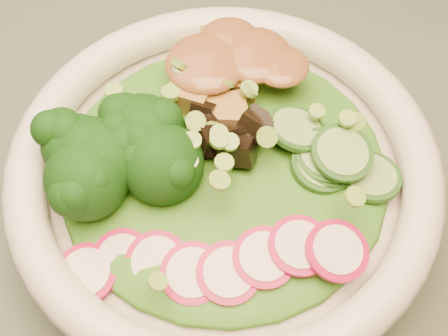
{
  "coord_description": "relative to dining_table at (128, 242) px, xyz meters",
  "views": [
    {
      "loc": [
        0.08,
        -0.25,
        1.15
      ],
      "look_at": [
        0.09,
        -0.03,
        0.81
      ],
      "focal_mm": 50.0,
      "sensor_mm": 36.0,
      "label": 1
    }
  ],
  "objects": [
    {
      "name": "dining_table",
      "position": [
        0.0,
        0.0,
        0.0
      ],
      "size": [
        1.2,
        0.8,
        0.75
      ],
      "color": "black",
      "rests_on": "ground"
    },
    {
      "name": "salad_bowl",
      "position": [
        0.09,
        -0.03,
        0.15
      ],
      "size": [
        0.28,
        0.28,
        0.08
      ],
      "rotation": [
        0.0,
        0.0,
        -0.23
      ],
      "color": "white",
      "rests_on": "dining_table"
    },
    {
      "name": "lettuce_bed",
      "position": [
        0.09,
        -0.03,
        0.18
      ],
      "size": [
        0.21,
        0.21,
        0.02
      ],
      "primitive_type": "ellipsoid",
      "color": "#216A16",
      "rests_on": "salad_bowl"
    },
    {
      "name": "broccoli_florets",
      "position": [
        0.02,
        -0.03,
        0.19
      ],
      "size": [
        0.1,
        0.09,
        0.05
      ],
      "primitive_type": null,
      "rotation": [
        0.0,
        0.0,
        -0.23
      ],
      "color": "black",
      "rests_on": "salad_bowl"
    },
    {
      "name": "radish_slices",
      "position": [
        0.09,
        -0.1,
        0.18
      ],
      "size": [
        0.12,
        0.07,
        0.02
      ],
      "primitive_type": null,
      "rotation": [
        0.0,
        0.0,
        -0.23
      ],
      "color": "#AD0D43",
      "rests_on": "salad_bowl"
    },
    {
      "name": "cucumber_slices",
      "position": [
        0.15,
        -0.04,
        0.19
      ],
      "size": [
        0.09,
        0.09,
        0.04
      ],
      "primitive_type": null,
      "rotation": [
        0.0,
        0.0,
        -0.23
      ],
      "color": "#8DC96F",
      "rests_on": "salad_bowl"
    },
    {
      "name": "mushroom_heap",
      "position": [
        0.09,
        -0.02,
        0.19
      ],
      "size": [
        0.09,
        0.09,
        0.04
      ],
      "primitive_type": null,
      "rotation": [
        0.0,
        0.0,
        -0.23
      ],
      "color": "black",
      "rests_on": "salad_bowl"
    },
    {
      "name": "tofu_cubes",
      "position": [
        0.09,
        0.03,
        0.19
      ],
      "size": [
        0.1,
        0.08,
        0.04
      ],
      "primitive_type": null,
      "rotation": [
        0.0,
        0.0,
        -0.23
      ],
      "color": "#AA8838",
      "rests_on": "salad_bowl"
    },
    {
      "name": "peanut_sauce",
      "position": [
        0.09,
        0.03,
        0.2
      ],
      "size": [
        0.07,
        0.06,
        0.02
      ],
      "primitive_type": "ellipsoid",
      "color": "brown",
      "rests_on": "tofu_cubes"
    },
    {
      "name": "scallion_garnish",
      "position": [
        0.09,
        -0.03,
        0.2
      ],
      "size": [
        0.2,
        0.2,
        0.02
      ],
      "primitive_type": null,
      "color": "#7AB13E",
      "rests_on": "salad_bowl"
    }
  ]
}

